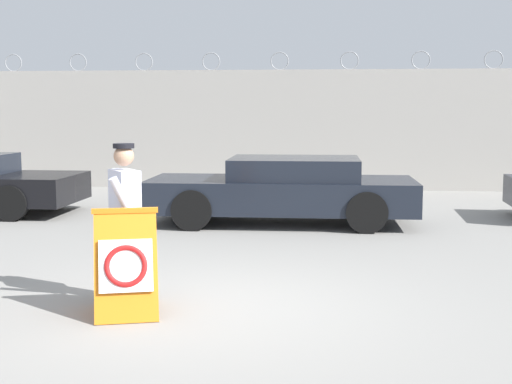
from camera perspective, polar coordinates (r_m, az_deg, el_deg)
The scene contains 5 objects.
ground_plane at distance 7.54m, azimuth -4.12°, elevation -9.25°, with size 90.00×90.00×0.00m, color gray.
perimeter_wall at distance 18.33m, azimuth 1.89°, elevation 5.03°, with size 36.00×0.30×3.49m.
barricade_sign at distance 7.31m, azimuth -10.36°, elevation -5.52°, with size 0.82×0.97×1.08m.
security_guard at distance 7.77m, azimuth -10.46°, elevation -1.76°, with size 0.45×0.65×1.70m.
parked_car_rear_sedan at distance 12.79m, azimuth 2.26°, elevation 0.20°, with size 4.77×2.01×1.19m.
Camera 1 is at (1.27, -7.13, 2.07)m, focal length 50.00 mm.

